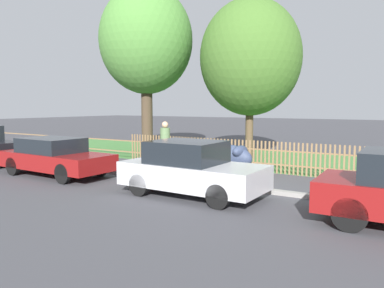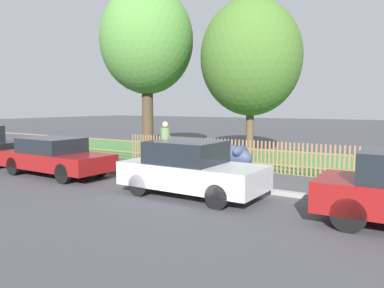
% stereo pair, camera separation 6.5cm
% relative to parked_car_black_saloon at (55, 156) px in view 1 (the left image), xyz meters
% --- Properties ---
extents(ground_plane, '(120.00, 120.00, 0.00)m').
position_rel_parked_car_black_saloon_xyz_m(ground_plane, '(5.50, 1.25, -0.66)').
color(ground_plane, '#424247').
extents(kerb_stone, '(34.45, 0.20, 0.12)m').
position_rel_parked_car_black_saloon_xyz_m(kerb_stone, '(5.50, 1.35, -0.60)').
color(kerb_stone, gray).
rests_on(kerb_stone, ground).
extents(grass_strip, '(34.45, 6.56, 0.01)m').
position_rel_parked_car_black_saloon_xyz_m(grass_strip, '(5.50, 7.66, -0.66)').
color(grass_strip, '#477F3D').
rests_on(grass_strip, ground).
extents(park_fence, '(34.45, 0.05, 1.13)m').
position_rel_parked_car_black_saloon_xyz_m(park_fence, '(5.50, 4.39, -0.10)').
color(park_fence, olive).
rests_on(park_fence, ground).
extents(parked_car_black_saloon, '(4.28, 1.75, 1.29)m').
position_rel_parked_car_black_saloon_xyz_m(parked_car_black_saloon, '(0.00, 0.00, 0.00)').
color(parked_car_black_saloon, maroon).
rests_on(parked_car_black_saloon, ground).
extents(parked_car_navy_estate, '(3.84, 1.76, 1.45)m').
position_rel_parked_car_black_saloon_xyz_m(parked_car_navy_estate, '(5.46, 0.03, 0.06)').
color(parked_car_navy_estate, '#BCBCC1').
rests_on(parked_car_navy_estate, ground).
extents(covered_motorcycle, '(1.81, 0.83, 1.08)m').
position_rel_parked_car_black_saloon_xyz_m(covered_motorcycle, '(5.19, 2.98, -0.01)').
color(covered_motorcycle, black).
rests_on(covered_motorcycle, ground).
extents(tree_nearest_kerb, '(4.40, 4.40, 7.99)m').
position_rel_parked_car_black_saloon_xyz_m(tree_nearest_kerb, '(-0.74, 5.95, 4.76)').
color(tree_nearest_kerb, '#473828').
rests_on(tree_nearest_kerb, ground).
extents(tree_behind_motorcycle, '(4.47, 4.47, 7.08)m').
position_rel_parked_car_black_saloon_xyz_m(tree_behind_motorcycle, '(3.94, 7.42, 3.83)').
color(tree_behind_motorcycle, brown).
rests_on(tree_behind_motorcycle, ground).
extents(pedestrian_near_fence, '(0.51, 0.51, 1.80)m').
position_rel_parked_car_black_saloon_xyz_m(pedestrian_near_fence, '(2.50, 2.95, 0.36)').
color(pedestrian_near_fence, '#2D3351').
rests_on(pedestrian_near_fence, ground).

